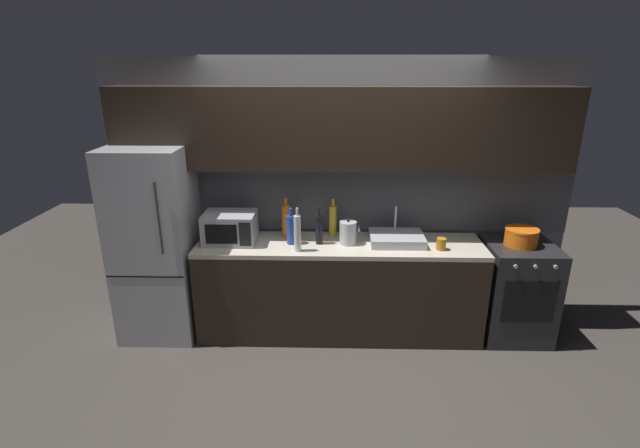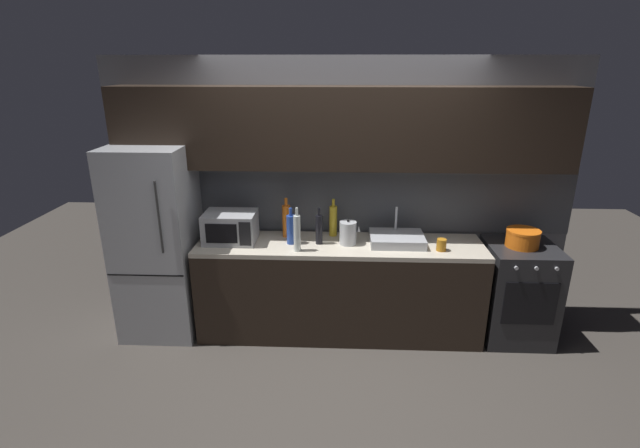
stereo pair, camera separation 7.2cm
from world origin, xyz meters
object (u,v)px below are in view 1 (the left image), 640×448
microwave (230,228)px  cooking_pot (521,237)px  refrigerator (156,243)px  wine_bottle_orange (286,221)px  kettle (348,233)px  wine_bottle_dark (319,229)px  wine_bottle_yellow (333,220)px  oven_range (515,290)px  wine_bottle_clear (297,233)px  mug_amber (441,244)px  wine_bottle_blue (291,229)px

microwave → cooking_pot: bearing=-0.4°
refrigerator → wine_bottle_orange: bearing=7.6°
refrigerator → kettle: 1.74m
wine_bottle_dark → cooking_pot: size_ratio=1.16×
wine_bottle_orange → wine_bottle_yellow: 0.43m
oven_range → wine_bottle_yellow: 1.81m
microwave → cooking_pot: size_ratio=1.60×
kettle → cooking_pot: size_ratio=0.80×
wine_bottle_orange → wine_bottle_yellow: bearing=6.4°
oven_range → wine_bottle_clear: 2.09m
wine_bottle_clear → wine_bottle_orange: wine_bottle_clear is taller
wine_bottle_clear → cooking_pot: 1.98m
wine_bottle_dark → mug_amber: bearing=-6.3°
wine_bottle_dark → microwave: bearing=178.0°
refrigerator → oven_range: refrigerator is taller
refrigerator → mug_amber: refrigerator is taller
wine_bottle_blue → mug_amber: 1.32m
wine_bottle_blue → cooking_pot: size_ratio=1.15×
wine_bottle_yellow → wine_bottle_dark: 0.25m
wine_bottle_blue → wine_bottle_orange: bearing=109.1°
microwave → wine_bottle_yellow: bearing=11.5°
microwave → wine_bottle_yellow: 0.94m
wine_bottle_orange → wine_bottle_blue: (0.06, -0.17, -0.02)m
mug_amber → cooking_pot: bearing=9.8°
wine_bottle_orange → wine_bottle_blue: size_ratio=1.12×
microwave → kettle: 1.06m
kettle → mug_amber: (0.80, -0.12, -0.05)m
wine_bottle_dark → wine_bottle_orange: bearing=151.7°
oven_range → wine_bottle_blue: bearing=-179.6°
microwave → wine_bottle_dark: wine_bottle_dark is taller
wine_bottle_clear → wine_bottle_blue: 0.19m
mug_amber → cooking_pot: cooking_pot is taller
refrigerator → cooking_pot: refrigerator is taller
mug_amber → wine_bottle_orange: bearing=168.3°
wine_bottle_clear → wine_bottle_orange: bearing=110.8°
microwave → wine_bottle_blue: wine_bottle_blue is taller
wine_bottle_dark → wine_bottle_clear: bearing=-135.6°
microwave → cooking_pot: (2.59, -0.02, -0.06)m
oven_range → wine_bottle_yellow: wine_bottle_yellow is taller
refrigerator → wine_bottle_yellow: bearing=7.3°
wine_bottle_blue → wine_bottle_dark: (0.25, 0.01, 0.00)m
mug_amber → oven_range: bearing=9.4°
wine_bottle_dark → mug_amber: wine_bottle_dark is taller
wine_bottle_clear → wine_bottle_dark: 0.25m
refrigerator → microwave: size_ratio=3.85×
mug_amber → kettle: bearing=171.4°
wine_bottle_dark → kettle: bearing=1.2°
microwave → refrigerator: bearing=-178.4°
microwave → wine_bottle_orange: (0.49, 0.14, 0.02)m
wine_bottle_orange → kettle: bearing=-15.9°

